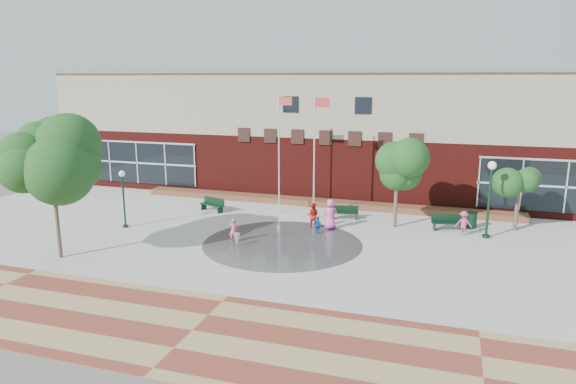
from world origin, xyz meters
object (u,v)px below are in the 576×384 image
(bench_left, at_px, (212,207))
(trash_can, at_px, (472,220))
(flagpole_left, at_px, (280,146))
(tree_big_left, at_px, (51,160))
(child_splash, at_px, (233,230))
(flagpole_right, at_px, (315,148))

(bench_left, distance_m, trash_can, 16.16)
(flagpole_left, xyz_separation_m, trash_can, (11.77, 0.10, -3.89))
(trash_can, bearing_deg, bench_left, -176.09)
(flagpole_left, bearing_deg, tree_big_left, -124.94)
(trash_can, height_order, child_splash, child_splash)
(flagpole_left, relative_size, tree_big_left, 1.16)
(flagpole_left, height_order, child_splash, flagpole_left)
(trash_can, relative_size, tree_big_left, 0.14)
(trash_can, xyz_separation_m, child_splash, (-12.19, -6.59, 0.16))
(tree_big_left, height_order, child_splash, tree_big_left)
(flagpole_left, bearing_deg, bench_left, -168.28)
(flagpole_left, relative_size, bench_left, 4.19)
(bench_left, relative_size, trash_can, 1.95)
(flagpole_right, xyz_separation_m, trash_can, (9.31, 0.64, -3.91))
(flagpole_left, xyz_separation_m, tree_big_left, (-7.52, -11.27, 0.45))
(child_splash, bearing_deg, trash_can, -177.69)
(flagpole_left, distance_m, tree_big_left, 13.56)
(bench_left, xyz_separation_m, trash_can, (16.12, 1.10, 0.19))
(flagpole_left, xyz_separation_m, flagpole_right, (2.46, -0.54, 0.02))
(bench_left, bearing_deg, flagpole_left, 32.36)
(child_splash, bearing_deg, bench_left, -80.55)
(tree_big_left, bearing_deg, flagpole_left, 56.30)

